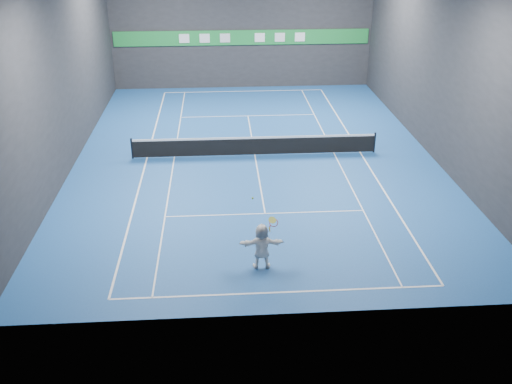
{
  "coord_description": "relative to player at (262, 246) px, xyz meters",
  "views": [
    {
      "loc": [
        -1.79,
        -27.1,
        11.07
      ],
      "look_at": [
        -0.45,
        -7.42,
        1.5
      ],
      "focal_mm": 40.0,
      "sensor_mm": 36.0,
      "label": 1
    }
  ],
  "objects": [
    {
      "name": "baseline_near",
      "position": [
        0.45,
        -1.55,
        -0.83
      ],
      "size": [
        10.98,
        0.08,
        0.01
      ],
      "primitive_type": "cube",
      "color": "white",
      "rests_on": "ground"
    },
    {
      "name": "tennis_net",
      "position": [
        0.45,
        10.34,
        -0.3
      ],
      "size": [
        12.5,
        0.1,
        1.07
      ],
      "color": "black",
      "rests_on": "ground"
    },
    {
      "name": "ground",
      "position": [
        0.45,
        10.34,
        -0.84
      ],
      "size": [
        26.0,
        26.0,
        0.0
      ],
      "primitive_type": "plane",
      "color": "#1B4D96",
      "rests_on": "ground"
    },
    {
      "name": "sideline_doubles_left",
      "position": [
        -5.04,
        10.34,
        -0.83
      ],
      "size": [
        0.08,
        23.78,
        0.01
      ],
      "primitive_type": "cube",
      "color": "white",
      "rests_on": "ground"
    },
    {
      "name": "wall_right",
      "position": [
        9.45,
        10.34,
        3.66
      ],
      "size": [
        0.1,
        26.0,
        9.0
      ],
      "primitive_type": "cube",
      "color": "#27282A",
      "rests_on": "ground"
    },
    {
      "name": "sideline_doubles_right",
      "position": [
        5.94,
        10.34,
        -0.83
      ],
      "size": [
        0.08,
        23.78,
        0.01
      ],
      "primitive_type": "cube",
      "color": "white",
      "rests_on": "ground"
    },
    {
      "name": "wall_front",
      "position": [
        0.45,
        -2.66,
        3.66
      ],
      "size": [
        18.0,
        0.1,
        9.0
      ],
      "primitive_type": "cube",
      "color": "#27282A",
      "rests_on": "ground"
    },
    {
      "name": "baseline_far",
      "position": [
        0.45,
        22.23,
        -0.83
      ],
      "size": [
        10.98,
        0.08,
        0.01
      ],
      "primitive_type": "cube",
      "color": "white",
      "rests_on": "ground"
    },
    {
      "name": "sponsor_banner",
      "position": [
        0.45,
        23.27,
        2.66
      ],
      "size": [
        17.64,
        0.11,
        1.0
      ],
      "color": "#1D8937",
      "rests_on": "wall_back"
    },
    {
      "name": "sideline_singles_right",
      "position": [
        4.56,
        10.34,
        -0.83
      ],
      "size": [
        0.06,
        23.78,
        0.01
      ],
      "primitive_type": "cube",
      "color": "white",
      "rests_on": "ground"
    },
    {
      "name": "service_line_near",
      "position": [
        0.45,
        3.94,
        -0.83
      ],
      "size": [
        8.23,
        0.06,
        0.01
      ],
      "primitive_type": "cube",
      "color": "white",
      "rests_on": "ground"
    },
    {
      "name": "wall_back",
      "position": [
        0.45,
        23.34,
        3.66
      ],
      "size": [
        18.0,
        0.1,
        9.0
      ],
      "primitive_type": "cube",
      "color": "#27282A",
      "rests_on": "ground"
    },
    {
      "name": "wall_left",
      "position": [
        -8.55,
        10.34,
        3.66
      ],
      "size": [
        0.1,
        26.0,
        9.0
      ],
      "primitive_type": "cube",
      "color": "#27282A",
      "rests_on": "ground"
    },
    {
      "name": "tennis_racket",
      "position": [
        0.38,
        0.05,
        0.85
      ],
      "size": [
        0.42,
        0.32,
        0.57
      ],
      "color": "red",
      "rests_on": "player"
    },
    {
      "name": "sideline_singles_left",
      "position": [
        -3.66,
        10.34,
        -0.83
      ],
      "size": [
        0.06,
        23.78,
        0.01
      ],
      "primitive_type": "cube",
      "color": "white",
      "rests_on": "ground"
    },
    {
      "name": "service_line_far",
      "position": [
        0.45,
        16.74,
        -0.83
      ],
      "size": [
        8.23,
        0.06,
        0.01
      ],
      "primitive_type": "cube",
      "color": "white",
      "rests_on": "ground"
    },
    {
      "name": "tennis_ball",
      "position": [
        -0.3,
        0.21,
        1.76
      ],
      "size": [
        0.07,
        0.07,
        0.07
      ],
      "primitive_type": "sphere",
      "color": "#B9DF25",
      "rests_on": "player"
    },
    {
      "name": "player",
      "position": [
        0.0,
        0.0,
        0.0
      ],
      "size": [
        1.56,
        0.5,
        1.67
      ],
      "primitive_type": "imported",
      "rotation": [
        0.0,
        0.0,
        3.15
      ],
      "color": "white",
      "rests_on": "ground"
    },
    {
      "name": "center_service_line",
      "position": [
        0.45,
        10.34,
        -0.83
      ],
      "size": [
        0.06,
        12.8,
        0.01
      ],
      "primitive_type": "cube",
      "color": "white",
      "rests_on": "ground"
    }
  ]
}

